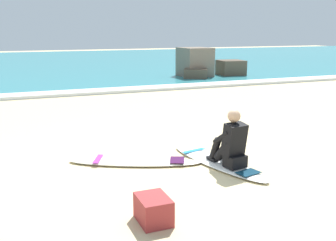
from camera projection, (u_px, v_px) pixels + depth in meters
ground_plane at (160, 161)px, 6.93m from camera, size 80.00×80.00×0.00m
sea at (46, 63)px, 26.52m from camera, size 80.00×28.00×0.10m
breaking_foam at (81, 92)px, 14.15m from camera, size 80.00×0.90×0.11m
surfboard_main at (217, 162)px, 6.77m from camera, size 1.00×2.38×0.08m
surfer_seated at (231, 144)px, 6.43m from camera, size 0.43×0.74×0.95m
surfboard_spare_near at (135, 161)px, 6.80m from camera, size 2.31×1.43×0.08m
rock_outcrop_distant at (204, 66)px, 18.67m from camera, size 3.49×2.10×1.44m
beach_bag at (153, 209)px, 4.70m from camera, size 0.36×0.48×0.32m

